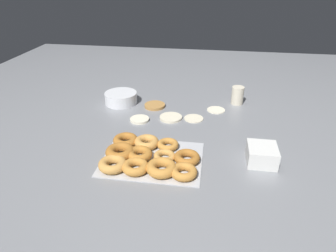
{
  "coord_description": "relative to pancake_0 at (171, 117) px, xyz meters",
  "views": [
    {
      "loc": [
        0.15,
        -1.27,
        0.68
      ],
      "look_at": [
        -0.03,
        -0.09,
        0.04
      ],
      "focal_mm": 32.0,
      "sensor_mm": 36.0,
      "label": 1
    }
  ],
  "objects": [
    {
      "name": "pancake_0",
      "position": [
        0.0,
        0.0,
        0.0
      ],
      "size": [
        0.11,
        0.11,
        0.01
      ],
      "primitive_type": "cylinder",
      "color": "beige",
      "rests_on": "ground_plane"
    },
    {
      "name": "batter_bowl",
      "position": [
        -0.3,
        0.15,
        0.03
      ],
      "size": [
        0.18,
        0.18,
        0.06
      ],
      "color": "white",
      "rests_on": "ground_plane"
    },
    {
      "name": "pancake_4",
      "position": [
        0.11,
        0.01,
        -0.0
      ],
      "size": [
        0.1,
        0.1,
        0.01
      ],
      "primitive_type": "cylinder",
      "color": "beige",
      "rests_on": "ground_plane"
    },
    {
      "name": "pancake_2",
      "position": [
        -0.15,
        -0.05,
        0.0
      ],
      "size": [
        0.09,
        0.09,
        0.01
      ],
      "primitive_type": "cylinder",
      "color": "silver",
      "rests_on": "ground_plane"
    },
    {
      "name": "pancake_1",
      "position": [
        0.22,
        0.13,
        -0.0
      ],
      "size": [
        0.09,
        0.09,
        0.01
      ],
      "primitive_type": "cylinder",
      "color": "silver",
      "rests_on": "ground_plane"
    },
    {
      "name": "pancake_3",
      "position": [
        -0.11,
        0.13,
        0.0
      ],
      "size": [
        0.11,
        0.11,
        0.02
      ],
      "primitive_type": "cylinder",
      "color": "#B27F42",
      "rests_on": "ground_plane"
    },
    {
      "name": "container_stack",
      "position": [
        0.4,
        -0.32,
        0.03
      ],
      "size": [
        0.11,
        0.12,
        0.07
      ],
      "color": "white",
      "rests_on": "ground_plane"
    },
    {
      "name": "donut_tray",
      "position": [
        -0.04,
        -0.38,
        0.01
      ],
      "size": [
        0.39,
        0.3,
        0.04
      ],
      "color": "silver",
      "rests_on": "ground_plane"
    },
    {
      "name": "ground_plane",
      "position": [
        0.04,
        -0.07,
        -0.01
      ],
      "size": [
        3.0,
        3.0,
        0.0
      ],
      "primitive_type": "plane",
      "color": "gray"
    },
    {
      "name": "paper_cup",
      "position": [
        0.34,
        0.24,
        0.04
      ],
      "size": [
        0.07,
        0.07,
        0.1
      ],
      "color": "beige",
      "rests_on": "ground_plane"
    }
  ]
}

